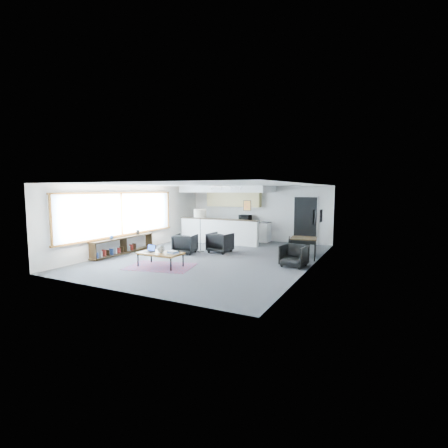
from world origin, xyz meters
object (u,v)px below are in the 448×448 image
at_px(laptop, 150,250).
at_px(floor_lamp, 200,215).
at_px(armchair_right, 220,241).
at_px(dining_chair_near, 294,256).
at_px(book_stack, 173,252).
at_px(armchair_left, 185,243).
at_px(dining_chair_far, 299,247).
at_px(microwave, 245,217).
at_px(ceramic_pot, 161,249).
at_px(dining_table, 304,239).
at_px(coffee_table, 160,254).

bearing_deg(laptop, floor_lamp, 86.31).
distance_m(armchair_right, dining_chair_near, 3.34).
bearing_deg(book_stack, floor_lamp, 103.73).
relative_size(armchair_left, dining_chair_far, 1.25).
distance_m(armchair_left, microwave, 4.15).
relative_size(ceramic_pot, book_stack, 0.67).
relative_size(ceramic_pot, armchair_left, 0.29).
xyz_separation_m(ceramic_pot, armchair_right, (0.52, 2.99, -0.15)).
height_order(ceramic_pot, dining_chair_near, ceramic_pot).
xyz_separation_m(floor_lamp, dining_chair_near, (3.95, -0.83, -1.13)).
xyz_separation_m(dining_table, dining_chair_near, (0.02, -1.37, -0.35)).
relative_size(dining_chair_near, microwave, 1.19).
relative_size(floor_lamp, dining_chair_near, 2.57).
xyz_separation_m(ceramic_pot, floor_lamp, (-0.25, 2.78, 0.88)).
height_order(armchair_left, armchair_right, armchair_right).
relative_size(ceramic_pot, dining_table, 0.23).
xyz_separation_m(laptop, armchair_right, (0.97, 2.98, -0.09)).
xyz_separation_m(armchair_left, floor_lamp, (0.32, 0.59, 1.04)).
distance_m(armchair_left, armchair_right, 1.36).
xyz_separation_m(laptop, dining_table, (4.12, 3.30, 0.16)).
xyz_separation_m(armchair_left, dining_chair_near, (4.26, -0.24, -0.08)).
height_order(laptop, armchair_right, armchair_right).
relative_size(armchair_right, dining_table, 0.83).
xyz_separation_m(coffee_table, dining_chair_near, (3.74, 1.93, -0.09)).
relative_size(book_stack, microwave, 0.65).
bearing_deg(dining_chair_far, book_stack, 36.22).
height_order(coffee_table, microwave, microwave).
height_order(coffee_table, floor_lamp, floor_lamp).
distance_m(armchair_right, dining_chair_far, 2.98).
xyz_separation_m(dining_chair_near, dining_chair_far, (-0.28, 1.74, 0.00)).
xyz_separation_m(book_stack, floor_lamp, (-0.67, 2.75, 0.95)).
distance_m(coffee_table, dining_table, 4.99).
bearing_deg(armchair_right, microwave, -80.67).
bearing_deg(floor_lamp, armchair_left, -117.99).
bearing_deg(laptop, dining_chair_far, 43.91).
bearing_deg(dining_chair_near, armchair_left, -176.37).
xyz_separation_m(laptop, armchair_left, (-0.12, 2.17, -0.11)).
bearing_deg(microwave, dining_chair_far, -37.00).
distance_m(coffee_table, dining_chair_near, 4.21).
height_order(ceramic_pot, book_stack, ceramic_pot).
bearing_deg(dining_table, armchair_left, -164.99).
bearing_deg(armchair_left, microwave, -112.16).
relative_size(floor_lamp, dining_chair_far, 2.55).
bearing_deg(coffee_table, armchair_left, 103.91).
bearing_deg(microwave, coffee_table, -91.23).
relative_size(book_stack, dining_chair_near, 0.54).
distance_m(laptop, dining_chair_near, 4.57).
bearing_deg(armchair_left, coffee_table, 91.79).
bearing_deg(ceramic_pot, dining_chair_far, 47.22).
distance_m(ceramic_pot, dining_chair_far, 5.04).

